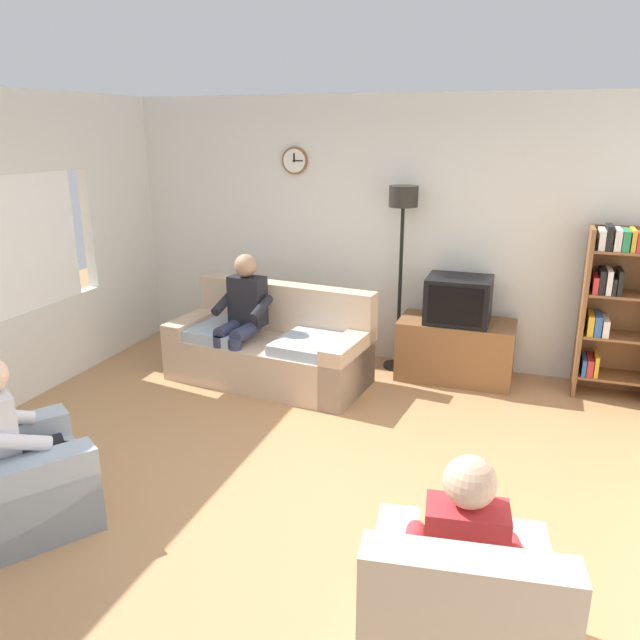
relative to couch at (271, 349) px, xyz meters
name	(u,v)px	position (x,y,z in m)	size (l,w,h in m)	color
ground_plane	(298,479)	(0.91, -1.63, -0.31)	(12.00, 12.00, 0.00)	#B27F51
back_wall_assembly	(389,232)	(0.91, 1.03, 1.04)	(6.20, 0.17, 2.70)	silver
couch	(271,349)	(0.00, 0.00, 0.00)	(1.98, 1.08, 0.90)	tan
tv_stand	(455,350)	(1.70, 0.62, -0.02)	(1.10, 0.56, 0.59)	brown
tv	(458,300)	(1.70, 0.59, 0.50)	(0.60, 0.49, 0.44)	black
bookshelf	(616,305)	(3.08, 0.69, 0.55)	(0.68, 0.36, 1.58)	brown
floor_lamp	(402,228)	(1.11, 0.72, 1.14)	(0.28, 0.28, 1.85)	black
armchair_near_window	(6,484)	(-0.59, -2.72, -0.02)	(1.16, 1.18, 0.90)	#9EADBC
armchair_near_bookshelf	(458,626)	(2.18, -2.96, -0.02)	(0.91, 0.98, 0.90)	#BCAD99
person_on_couch	(242,312)	(-0.24, -0.11, 0.39)	(0.54, 0.57, 1.24)	black
person_in_left_armchair	(14,434)	(-0.54, -2.64, 0.29)	(0.61, 0.64, 1.12)	silver
person_in_right_armchair	(463,553)	(2.17, -2.87, 0.29)	(0.55, 0.57, 1.12)	red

